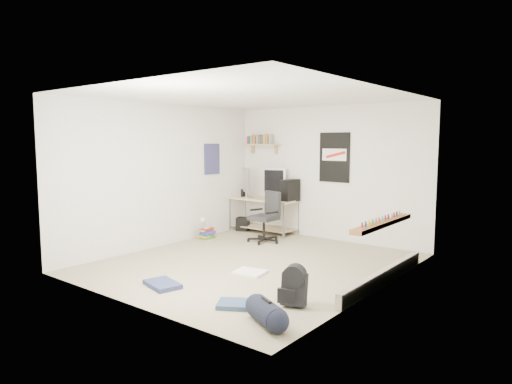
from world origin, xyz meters
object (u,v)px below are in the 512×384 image
Objects in this scene: backpack at (294,289)px; duffel_bag at (266,311)px; office_chair at (264,216)px; desk at (264,214)px; book_stack at (207,231)px.

duffel_bag is at bearing -103.25° from backpack.
office_chair is at bearing 154.96° from duffel_bag.
duffel_bag is (2.88, -3.74, -0.22)m from desk.
desk reaches higher than book_stack.
book_stack is (-3.31, 2.53, 0.01)m from duffel_bag.
duffel_bag is 4.17m from book_stack.
backpack is 0.61m from duffel_bag.
duffel_bag reaches higher than book_stack.
office_chair is (0.55, -0.72, 0.12)m from desk.
office_chair is at bearing 114.31° from backpack.
desk is 1.30m from book_stack.
office_chair reaches higher than book_stack.
office_chair is 1.91× the size of book_stack.
backpack reaches higher than book_stack.
duffel_bag is (0.06, -0.60, -0.06)m from backpack.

